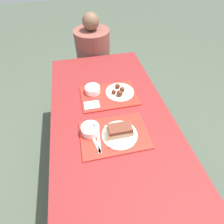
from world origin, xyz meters
The scene contains 14 objects.
ground_plane centered at (0.00, 0.00, 0.00)m, with size 12.00×12.00×0.00m, color #424C3D.
picnic_table centered at (0.00, 0.00, 0.67)m, with size 0.89×1.81×0.75m.
picnic_bench_far centered at (0.00, 1.12, 0.40)m, with size 0.84×0.28×0.47m.
tray_near centered at (-0.02, -0.14, 0.76)m, with size 0.46×0.32×0.01m.
tray_far centered at (0.03, 0.25, 0.76)m, with size 0.46×0.32×0.01m.
bowl_coleslaw_near centered at (-0.17, -0.09, 0.80)m, with size 0.12×0.12×0.06m.
brisket_sandwich_plate centered at (0.02, -0.16, 0.80)m, with size 0.24×0.24×0.09m.
plastic_fork_near centered at (-0.15, -0.19, 0.77)m, with size 0.05×0.17×0.00m.
plastic_knife_near centered at (-0.13, -0.19, 0.77)m, with size 0.03×0.17×0.00m.
condiment_packet centered at (-0.03, -0.07, 0.77)m, with size 0.04×0.03×0.01m.
bowl_coleslaw_far centered at (-0.10, 0.31, 0.80)m, with size 0.12×0.12×0.06m.
wings_plate_far centered at (0.12, 0.26, 0.78)m, with size 0.24×0.24×0.06m.
napkin_far centered at (-0.13, 0.16, 0.77)m, with size 0.12×0.08×0.01m.
person_seated_across centered at (0.01, 1.12, 0.73)m, with size 0.40×0.40×0.65m.
Camera 1 is at (-0.18, -0.81, 1.73)m, focal length 28.00 mm.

